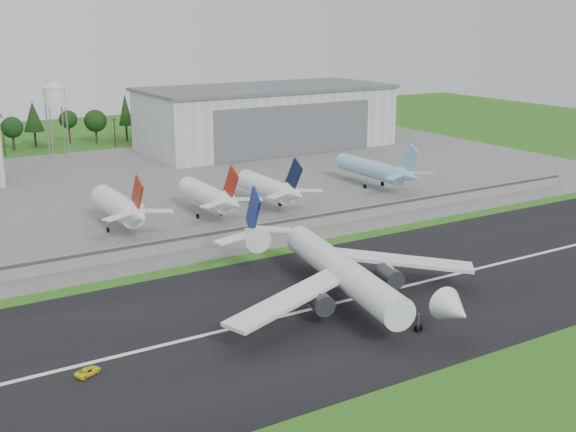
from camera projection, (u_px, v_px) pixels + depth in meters
ground at (363, 323)px, 126.93m from camera, size 600.00×600.00×0.00m
runway at (331, 305)px, 135.14m from camera, size 320.00×60.00×0.10m
runway_centerline at (331, 304)px, 135.12m from camera, size 220.00×1.00×0.02m
apron at (130, 190)px, 225.60m from camera, size 320.00×150.00×0.10m
blast_fence at (223, 236)px, 171.67m from camera, size 240.00×0.61×3.50m
hangar_east at (266, 117)px, 296.99m from camera, size 102.00×47.00×25.20m
water_tower at (54, 94)px, 270.06m from camera, size 8.40×8.40×29.40m
utility_poles at (63, 151)px, 291.41m from camera, size 230.00×3.00×12.00m
treeline at (53, 146)px, 303.75m from camera, size 320.00×16.00×22.00m
main_airliner at (344, 278)px, 134.82m from camera, size 56.25×59.00×18.17m
ground_vehicle at (88, 371)px, 108.28m from camera, size 4.61×3.49×1.16m
parked_jet_red_a at (122, 207)px, 179.57m from camera, size 7.36×31.29×16.94m
parked_jet_red_b at (211, 196)px, 191.97m from camera, size 7.36×31.29×16.64m
parked_jet_navy at (272, 188)px, 201.37m from camera, size 7.36×31.29×16.64m
parked_jet_skyblue at (377, 170)px, 226.26m from camera, size 7.36×37.29×16.56m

